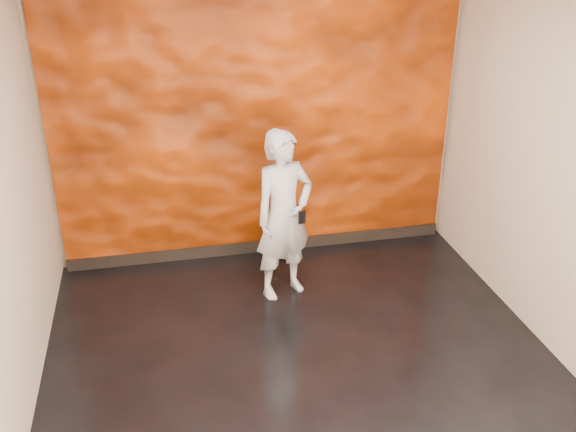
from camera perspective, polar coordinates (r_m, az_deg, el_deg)
The scene contains 5 objects.
room at distance 4.44m, azimuth 1.60°, elevation 1.16°, with size 4.02×4.02×2.81m.
feature_wall at distance 6.24m, azimuth -2.68°, elevation 8.24°, with size 3.90×0.06×2.75m, color #CF4304.
baseboard at distance 6.72m, azimuth -2.40°, elevation -2.69°, with size 3.90×0.04×0.12m, color black.
man at distance 5.68m, azimuth -0.38°, elevation 0.05°, with size 0.57×0.38×1.57m, color #999DA9.
phone at distance 5.48m, azimuth 1.25°, elevation -0.12°, with size 0.06×0.01×0.12m, color black.
Camera 1 is at (-0.97, -3.93, 3.22)m, focal length 40.00 mm.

